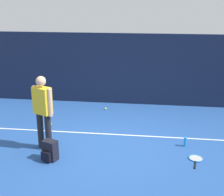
# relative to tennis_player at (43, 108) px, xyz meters

# --- Properties ---
(ground_plane) EXTENTS (12.00, 12.00, 0.00)m
(ground_plane) POSITION_rel_tennis_player_xyz_m (1.43, 0.44, -0.97)
(ground_plane) COLOR #234C93
(back_fence) EXTENTS (10.00, 0.10, 2.26)m
(back_fence) POSITION_rel_tennis_player_xyz_m (1.43, 3.44, 0.16)
(back_fence) COLOR #141E38
(back_fence) RESTS_ON ground
(court_line) EXTENTS (9.00, 0.05, 0.00)m
(court_line) POSITION_rel_tennis_player_xyz_m (1.43, 0.94, -0.96)
(court_line) COLOR white
(court_line) RESTS_ON ground
(tennis_player) EXTENTS (0.49, 0.37, 1.70)m
(tennis_player) POSITION_rel_tennis_player_xyz_m (0.00, 0.00, 0.00)
(tennis_player) COLOR black
(tennis_player) RESTS_ON ground
(tennis_racket) EXTENTS (0.38, 0.63, 0.03)m
(tennis_racket) POSITION_rel_tennis_player_xyz_m (3.36, -0.10, -0.95)
(tennis_racket) COLOR black
(tennis_racket) RESTS_ON ground
(backpack) EXTENTS (0.35, 0.36, 0.44)m
(backpack) POSITION_rel_tennis_player_xyz_m (0.28, -0.52, -0.76)
(backpack) COLOR black
(backpack) RESTS_ON ground
(tennis_ball_near_player) EXTENTS (0.07, 0.07, 0.07)m
(tennis_ball_near_player) POSITION_rel_tennis_player_xyz_m (0.99, 2.72, -0.93)
(tennis_ball_near_player) COLOR #CCE033
(tennis_ball_near_player) RESTS_ON ground
(tennis_ball_by_fence) EXTENTS (0.07, 0.07, 0.07)m
(tennis_ball_by_fence) POSITION_rel_tennis_player_xyz_m (-0.32, 1.33, -0.93)
(tennis_ball_by_fence) COLOR #CCE033
(tennis_ball_by_fence) RESTS_ON ground
(water_bottle) EXTENTS (0.07, 0.07, 0.22)m
(water_bottle) POSITION_rel_tennis_player_xyz_m (3.19, 0.51, -0.85)
(water_bottle) COLOR #268CD8
(water_bottle) RESTS_ON ground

